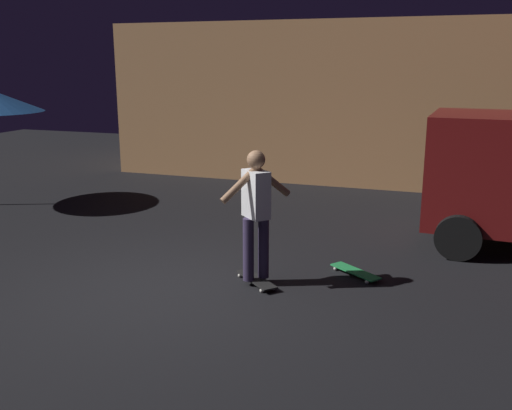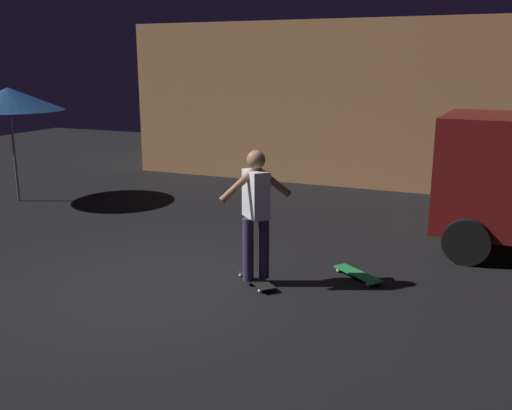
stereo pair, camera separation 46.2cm
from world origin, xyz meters
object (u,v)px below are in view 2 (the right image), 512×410
Objects in this scene: patio_umbrella at (9,99)px; skater at (256,206)px; skateboard_ridden at (256,280)px; skateboard_spare at (358,274)px.

patio_umbrella is 6.78m from skater.
patio_umbrella is 3.23× the size of skateboard_ridden.
skateboard_spare is (7.46, -1.60, -2.02)m from patio_umbrella.
skateboard_ridden is 0.98m from skater.
skater is (0.00, 0.00, 0.98)m from skateboard_ridden.
patio_umbrella is 1.38× the size of skater.
patio_umbrella is 7.89m from skateboard_spare.
skater is at bearing 0.00° from skateboard_ridden.
skateboard_spare is (1.17, 0.71, 0.00)m from skateboard_ridden.
skater reaches higher than skateboard_ridden.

